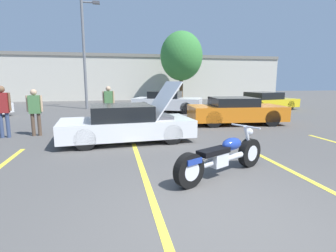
{
  "coord_description": "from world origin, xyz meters",
  "views": [
    {
      "loc": [
        -1.44,
        -3.11,
        1.89
      ],
      "look_at": [
        -0.15,
        3.01,
        0.8
      ],
      "focal_mm": 28.0,
      "sensor_mm": 36.0,
      "label": 1
    }
  ],
  "objects_px": {
    "tree_background": "(181,56)",
    "parked_car_right_row": "(265,101)",
    "light_pole": "(85,50)",
    "show_car_hood_open": "(127,123)",
    "spectator_near_motorcycle": "(3,107)",
    "spectator_by_show_car": "(35,108)",
    "parked_car_mid_left_row": "(167,102)",
    "parked_car_mid_right_row": "(235,111)",
    "motorcycle": "(222,157)",
    "spectator_midground": "(109,101)"
  },
  "relations": [
    {
      "from": "tree_background",
      "to": "show_car_hood_open",
      "type": "relative_size",
      "value": 1.47
    },
    {
      "from": "parked_car_right_row",
      "to": "spectator_near_motorcycle",
      "type": "bearing_deg",
      "value": -167.86
    },
    {
      "from": "parked_car_mid_right_row",
      "to": "spectator_near_motorcycle",
      "type": "relative_size",
      "value": 2.42
    },
    {
      "from": "spectator_near_motorcycle",
      "to": "parked_car_mid_left_row",
      "type": "bearing_deg",
      "value": 41.8
    },
    {
      "from": "show_car_hood_open",
      "to": "spectator_near_motorcycle",
      "type": "bearing_deg",
      "value": 157.61
    },
    {
      "from": "tree_background",
      "to": "spectator_midground",
      "type": "bearing_deg",
      "value": -119.63
    },
    {
      "from": "show_car_hood_open",
      "to": "parked_car_mid_right_row",
      "type": "relative_size",
      "value": 1.0
    },
    {
      "from": "show_car_hood_open",
      "to": "spectator_midground",
      "type": "distance_m",
      "value": 3.84
    },
    {
      "from": "tree_background",
      "to": "spectator_midground",
      "type": "xyz_separation_m",
      "value": [
        -6.2,
        -10.9,
        -3.01
      ]
    },
    {
      "from": "spectator_near_motorcycle",
      "to": "spectator_by_show_car",
      "type": "bearing_deg",
      "value": 7.85
    },
    {
      "from": "parked_car_mid_left_row",
      "to": "parked_car_right_row",
      "type": "height_order",
      "value": "parked_car_mid_left_row"
    },
    {
      "from": "spectator_by_show_car",
      "to": "tree_background",
      "type": "bearing_deg",
      "value": 56.91
    },
    {
      "from": "parked_car_mid_left_row",
      "to": "spectator_by_show_car",
      "type": "distance_m",
      "value": 8.33
    },
    {
      "from": "tree_background",
      "to": "parked_car_mid_right_row",
      "type": "bearing_deg",
      "value": -93.53
    },
    {
      "from": "spectator_by_show_car",
      "to": "spectator_midground",
      "type": "bearing_deg",
      "value": 43.96
    },
    {
      "from": "spectator_by_show_car",
      "to": "motorcycle",
      "type": "bearing_deg",
      "value": -46.36
    },
    {
      "from": "parked_car_mid_right_row",
      "to": "parked_car_right_row",
      "type": "distance_m",
      "value": 6.63
    },
    {
      "from": "spectator_midground",
      "to": "parked_car_right_row",
      "type": "bearing_deg",
      "value": 19.42
    },
    {
      "from": "tree_background",
      "to": "parked_car_mid_left_row",
      "type": "relative_size",
      "value": 1.39
    },
    {
      "from": "parked_car_right_row",
      "to": "parked_car_mid_right_row",
      "type": "bearing_deg",
      "value": -144.51
    },
    {
      "from": "tree_background",
      "to": "parked_car_right_row",
      "type": "distance_m",
      "value": 8.97
    },
    {
      "from": "tree_background",
      "to": "parked_car_right_row",
      "type": "relative_size",
      "value": 1.37
    },
    {
      "from": "tree_background",
      "to": "show_car_hood_open",
      "type": "bearing_deg",
      "value": -110.89
    },
    {
      "from": "motorcycle",
      "to": "spectator_near_motorcycle",
      "type": "height_order",
      "value": "spectator_near_motorcycle"
    },
    {
      "from": "motorcycle",
      "to": "spectator_near_motorcycle",
      "type": "relative_size",
      "value": 1.32
    },
    {
      "from": "motorcycle",
      "to": "spectator_near_motorcycle",
      "type": "distance_m",
      "value": 7.45
    },
    {
      "from": "show_car_hood_open",
      "to": "parked_car_mid_right_row",
      "type": "xyz_separation_m",
      "value": [
        4.84,
        2.37,
        0.02
      ]
    },
    {
      "from": "tree_background",
      "to": "spectator_by_show_car",
      "type": "distance_m",
      "value": 16.09
    },
    {
      "from": "show_car_hood_open",
      "to": "spectator_near_motorcycle",
      "type": "relative_size",
      "value": 2.41
    },
    {
      "from": "parked_car_mid_left_row",
      "to": "spectator_midground",
      "type": "bearing_deg",
      "value": -109.31
    },
    {
      "from": "show_car_hood_open",
      "to": "parked_car_mid_right_row",
      "type": "distance_m",
      "value": 5.39
    },
    {
      "from": "motorcycle",
      "to": "parked_car_mid_left_row",
      "type": "height_order",
      "value": "parked_car_mid_left_row"
    },
    {
      "from": "light_pole",
      "to": "parked_car_right_row",
      "type": "distance_m",
      "value": 12.2
    },
    {
      "from": "tree_background",
      "to": "motorcycle",
      "type": "height_order",
      "value": "tree_background"
    },
    {
      "from": "spectator_midground",
      "to": "tree_background",
      "type": "bearing_deg",
      "value": 60.37
    },
    {
      "from": "motorcycle",
      "to": "parked_car_mid_right_row",
      "type": "bearing_deg",
      "value": 34.52
    },
    {
      "from": "motorcycle",
      "to": "spectator_by_show_car",
      "type": "height_order",
      "value": "spectator_by_show_car"
    },
    {
      "from": "light_pole",
      "to": "show_car_hood_open",
      "type": "relative_size",
      "value": 1.67
    },
    {
      "from": "tree_background",
      "to": "parked_car_right_row",
      "type": "xyz_separation_m",
      "value": [
        3.72,
        -7.4,
        -3.44
      ]
    },
    {
      "from": "tree_background",
      "to": "motorcycle",
      "type": "relative_size",
      "value": 2.69
    },
    {
      "from": "parked_car_mid_right_row",
      "to": "spectator_midground",
      "type": "bearing_deg",
      "value": 170.85
    },
    {
      "from": "light_pole",
      "to": "spectator_midground",
      "type": "height_order",
      "value": "light_pole"
    },
    {
      "from": "show_car_hood_open",
      "to": "parked_car_mid_right_row",
      "type": "bearing_deg",
      "value": 21.82
    },
    {
      "from": "parked_car_mid_right_row",
      "to": "spectator_midground",
      "type": "relative_size",
      "value": 2.55
    },
    {
      "from": "parked_car_mid_right_row",
      "to": "parked_car_mid_left_row",
      "type": "distance_m",
      "value": 5.38
    },
    {
      "from": "parked_car_mid_left_row",
      "to": "parked_car_mid_right_row",
      "type": "bearing_deg",
      "value": -43.63
    },
    {
      "from": "spectator_near_motorcycle",
      "to": "spectator_by_show_car",
      "type": "height_order",
      "value": "spectator_near_motorcycle"
    },
    {
      "from": "spectator_by_show_car",
      "to": "spectator_midground",
      "type": "relative_size",
      "value": 0.98
    },
    {
      "from": "spectator_by_show_car",
      "to": "parked_car_right_row",
      "type": "bearing_deg",
      "value": 25.31
    },
    {
      "from": "light_pole",
      "to": "show_car_hood_open",
      "type": "bearing_deg",
      "value": -78.54
    }
  ]
}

